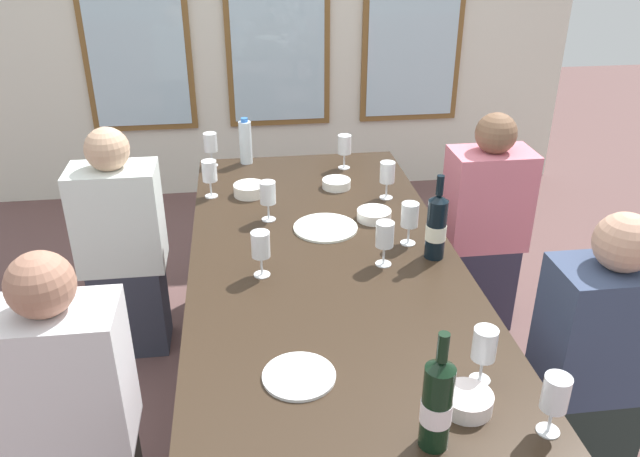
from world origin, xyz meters
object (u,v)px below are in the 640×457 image
tasting_bowl_2 (250,190)px  wine_glass_3 (344,145)px  wine_glass_1 (210,143)px  seated_person_3 (484,230)px  wine_bottle_1 (437,403)px  wine_glass_2 (410,217)px  wine_glass_4 (268,194)px  seated_person_1 (593,369)px  wine_glass_5 (484,347)px  wine_glass_9 (209,172)px  seated_person_0 (72,420)px  white_plate_1 (299,376)px  wine_glass_6 (387,174)px  wine_bottle_0 (436,226)px  wine_glass_7 (556,395)px  seated_person_2 (123,250)px  dining_table (324,271)px  water_bottle (246,142)px  tasting_bowl_1 (467,401)px  wine_glass_8 (385,236)px  tasting_bowl_0 (336,184)px  white_plate_0 (325,228)px  tasting_bowl_3 (374,215)px  wine_glass_0 (261,247)px

tasting_bowl_2 → wine_glass_3: wine_glass_3 is taller
wine_glass_1 → seated_person_3: (1.30, -0.48, -0.34)m
wine_bottle_1 → wine_glass_2: wine_bottle_1 is taller
wine_glass_4 → wine_glass_1: bearing=110.6°
wine_bottle_1 → wine_glass_3: wine_bottle_1 is taller
seated_person_1 → wine_glass_5: bearing=-154.6°
wine_glass_1 → wine_glass_9: (0.00, -0.39, 0.00)m
wine_glass_5 → seated_person_0: bearing=169.5°
white_plate_1 → wine_glass_5: wine_glass_5 is taller
wine_glass_6 → wine_glass_9: bearing=171.4°
wine_bottle_0 → wine_glass_6: bearing=96.1°
white_plate_1 → wine_glass_7: bearing=-25.4°
wine_glass_7 → wine_glass_2: bearing=95.5°
wine_glass_6 → wine_bottle_0: bearing=-83.9°
white_plate_1 → wine_glass_5: 0.52m
wine_glass_7 → seated_person_2: size_ratio=0.16×
seated_person_3 → dining_table: bearing=-148.2°
wine_bottle_1 → wine_glass_5: (0.20, 0.21, -0.01)m
white_plate_1 → wine_bottle_1: wine_bottle_1 is taller
water_bottle → wine_glass_1: size_ratio=1.38×
tasting_bowl_1 → wine_glass_7: 0.23m
white_plate_1 → wine_glass_3: size_ratio=1.21×
wine_bottle_1 → wine_glass_8: bearing=85.5°
wine_bottle_1 → wine_glass_6: wine_bottle_1 is taller
tasting_bowl_0 → seated_person_1: seated_person_1 is taller
wine_glass_1 → wine_glass_2: (0.79, -0.96, -0.00)m
tasting_bowl_0 → wine_bottle_1: bearing=-90.2°
white_plate_0 → wine_glass_4: size_ratio=1.53×
wine_glass_5 → wine_glass_9: 1.59m
wine_bottle_0 → tasting_bowl_1: bearing=-100.5°
white_plate_1 → wine_glass_5: size_ratio=1.21×
tasting_bowl_2 → wine_glass_9: 0.20m
tasting_bowl_2 → wine_glass_4: 0.30m
tasting_bowl_0 → tasting_bowl_2: bearing=-175.1°
dining_table → wine_glass_8: bearing=-24.8°
tasting_bowl_3 → seated_person_0: bearing=-143.1°
dining_table → wine_glass_5: 0.86m
tasting_bowl_1 → tasting_bowl_2: 1.58m
tasting_bowl_3 → seated_person_1: (0.60, -0.81, -0.23)m
wine_glass_7 → wine_glass_0: bearing=128.4°
wine_glass_3 → seated_person_3: seated_person_3 is taller
tasting_bowl_2 → wine_glass_0: 0.73m
tasting_bowl_0 → wine_glass_2: size_ratio=0.77×
tasting_bowl_1 → water_bottle: water_bottle is taller
seated_person_0 → dining_table: bearing=32.7°
water_bottle → wine_bottle_1: bearing=-78.5°
wine_bottle_0 → water_bottle: size_ratio=1.39×
white_plate_1 → wine_glass_2: (0.51, 0.75, 0.11)m
dining_table → wine_glass_7: wine_glass_7 is taller
wine_glass_8 → wine_bottle_1: bearing=-94.5°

